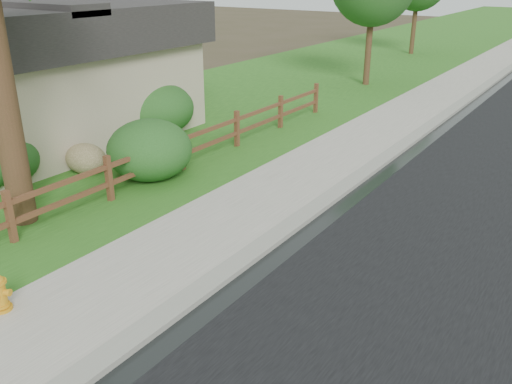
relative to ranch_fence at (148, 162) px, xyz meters
The scene contains 8 objects.
sidewalk 28.73m from the ranch_fence, 84.61° to the left, with size 2.20×90.00×0.10m, color gray.
grass_strip 28.62m from the ranch_fence, 88.40° to the left, with size 1.60×90.00×0.06m, color #225317.
lawn_near 28.94m from the ranch_fence, 98.75° to the left, with size 9.00×90.00×0.04m, color #225317.
ranch_fence is the anchor object (origin of this frame).
boulder 1.95m from the ranch_fence, behind, with size 1.17×0.88×0.78m, color brown.
shrub_a 3.46m from the ranch_fence, 146.88° to the right, with size 1.70×1.70×1.28m, color #1F4E1C.
shrub_c 0.51m from the ranch_fence, 127.55° to the left, with size 2.07×2.07×1.49m, color #1F4E1C.
shrub_d 4.37m from the ranch_fence, 131.66° to the left, with size 2.45×2.45×1.67m, color #1F4E1C.
Camera 1 is at (5.28, -2.19, 4.84)m, focal length 38.00 mm.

